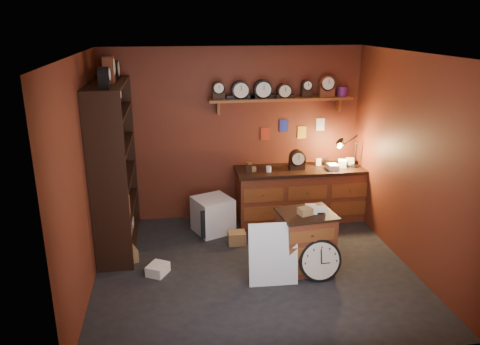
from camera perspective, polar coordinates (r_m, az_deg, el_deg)
name	(u,v)px	position (r m, az deg, el deg)	size (l,w,h in m)	color
floor	(254,268)	(6.19, 1.67, -11.59)	(4.00, 4.00, 0.00)	black
room_shell	(257,137)	(5.65, 2.08, 4.34)	(4.02, 3.62, 2.71)	maroon
shelving_unit	(112,160)	(6.57, -15.39, 1.44)	(0.47, 1.60, 2.58)	black
workbench	(302,191)	(7.52, 7.58, -2.21)	(2.12, 0.66, 1.36)	brown
low_cabinet	(305,239)	(6.05, 7.98, -7.99)	(0.73, 0.64, 0.86)	brown
big_round_clock	(320,260)	(5.91, 9.73, -10.52)	(0.53, 0.17, 0.53)	black
white_panel	(273,282)	(5.90, 4.00, -13.21)	(0.59, 0.03, 0.79)	silver
mini_fridge	(213,215)	(7.08, -3.33, -5.20)	(0.67, 0.69, 0.53)	silver
floor_box_a	(126,255)	(6.49, -13.76, -9.79)	(0.28, 0.24, 0.17)	#9B7344
floor_box_b	(158,269)	(6.12, -9.99, -11.54)	(0.22, 0.26, 0.13)	white
floor_box_c	(237,238)	(6.76, -0.39, -7.97)	(0.25, 0.20, 0.18)	#9B7344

